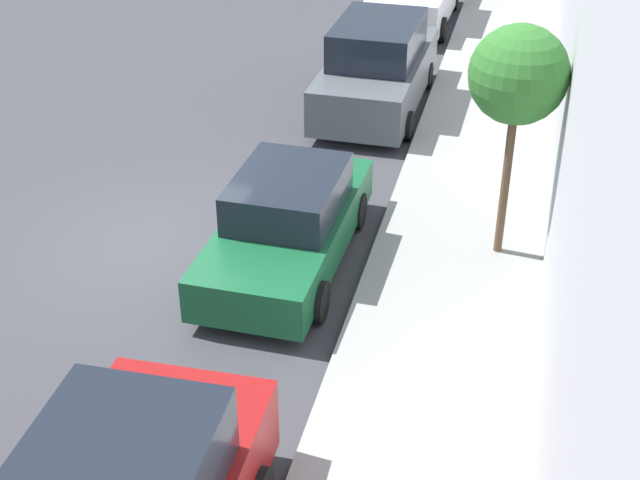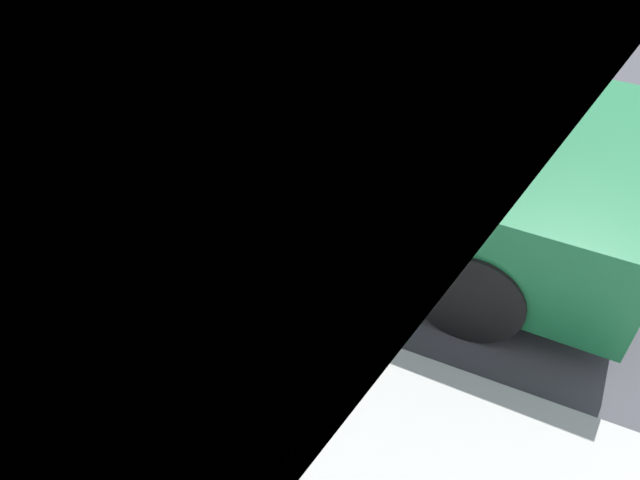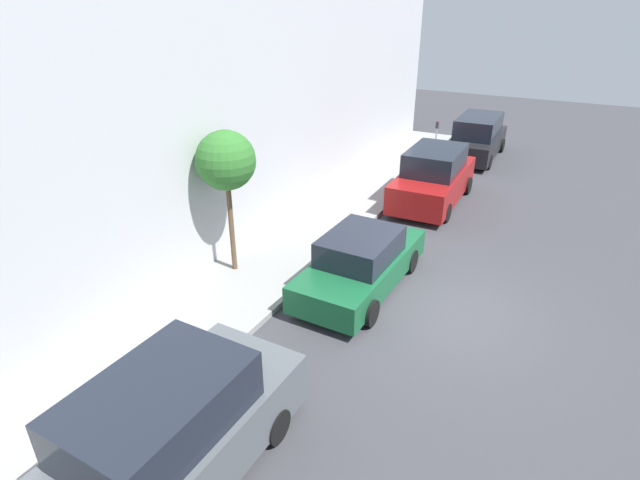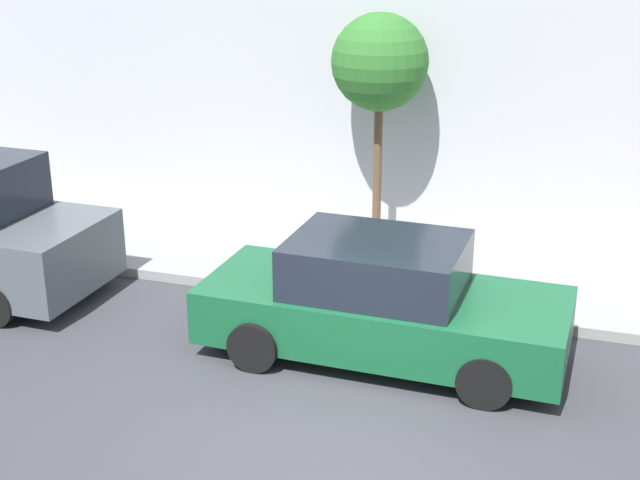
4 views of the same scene
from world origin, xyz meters
name	(u,v)px [view 4 (image 4 of 4)]	position (x,y,z in m)	size (l,w,h in m)	color
ground_plane	(326,448)	(0.00, 0.00, 0.00)	(60.00, 60.00, 0.00)	#38383D
sidewalk	(422,274)	(4.87, 0.00, 0.07)	(2.73, 32.00, 0.15)	gray
parked_sedan_third	(381,302)	(2.21, -0.02, 0.73)	(1.92, 4.54, 1.54)	#14512D
street_tree	(380,64)	(5.49, 0.91, 3.13)	(1.48, 1.48, 3.75)	brown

